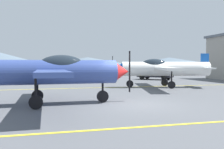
{
  "coord_description": "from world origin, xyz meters",
  "views": [
    {
      "loc": [
        -3.98,
        -11.22,
        1.94
      ],
      "look_at": [
        0.42,
        6.0,
        1.2
      ],
      "focal_mm": 39.4,
      "sensor_mm": 36.0,
      "label": 1
    }
  ],
  "objects": [
    {
      "name": "airplane_near",
      "position": [
        -4.04,
        0.95,
        1.6
      ],
      "size": [
        8.21,
        9.48,
        2.85
      ],
      "color": "#33478C",
      "rests_on": "ground_plane"
    },
    {
      "name": "hill_centerright",
      "position": [
        18.66,
        138.05,
        3.12
      ],
      "size": [
        75.07,
        75.07,
        6.23
      ],
      "primitive_type": "cone",
      "color": "slate",
      "rests_on": "ground_plane"
    },
    {
      "name": "hill_right",
      "position": [
        76.19,
        143.28,
        3.3
      ],
      "size": [
        82.87,
        82.87,
        6.6
      ],
      "primitive_type": "cone",
      "color": "slate",
      "rests_on": "ground_plane"
    },
    {
      "name": "apron_line_near",
      "position": [
        0.0,
        -4.18,
        0.01
      ],
      "size": [
        80.0,
        0.16,
        0.01
      ],
      "primitive_type": "cube",
      "color": "yellow",
      "rests_on": "ground_plane"
    },
    {
      "name": "ground_plane",
      "position": [
        0.0,
        0.0,
        0.0
      ],
      "size": [
        400.0,
        400.0,
        0.0
      ],
      "primitive_type": "plane",
      "color": "#54565B"
    },
    {
      "name": "airplane_mid",
      "position": [
        5.21,
        7.78,
        1.6
      ],
      "size": [
        8.34,
        9.49,
        2.85
      ],
      "color": "white",
      "rests_on": "ground_plane"
    },
    {
      "name": "car_sedan",
      "position": [
        9.03,
        17.44,
        0.84
      ],
      "size": [
        4.35,
        4.28,
        1.62
      ],
      "color": "black",
      "rests_on": "ground_plane"
    },
    {
      "name": "apron_line_far",
      "position": [
        0.0,
        8.63,
        0.01
      ],
      "size": [
        80.0,
        0.16,
        0.01
      ],
      "primitive_type": "cube",
      "color": "yellow",
      "rests_on": "ground_plane"
    }
  ]
}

